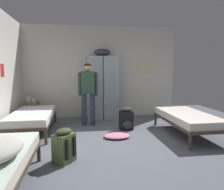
{
  "coord_description": "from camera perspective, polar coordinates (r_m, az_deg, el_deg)",
  "views": [
    {
      "loc": [
        -0.68,
        -4.17,
        1.47
      ],
      "look_at": [
        0.0,
        0.26,
        0.95
      ],
      "focal_mm": 35.55,
      "sensor_mm": 36.0,
      "label": 1
    }
  ],
  "objects": [
    {
      "name": "room_backdrop",
      "position": [
        5.46,
        -14.53,
        5.49
      ],
      "size": [
        4.71,
        5.36,
        2.77
      ],
      "color": "beige",
      "rests_on": "ground_plane"
    },
    {
      "name": "lotion_bottle",
      "position": [
        6.57,
        -19.55,
        -1.07
      ],
      "size": [
        0.05,
        0.05,
        0.15
      ],
      "color": "white",
      "rests_on": "shelf_unit"
    },
    {
      "name": "clothes_pile_pink",
      "position": [
        4.88,
        1.27,
        -10.43
      ],
      "size": [
        0.56,
        0.45,
        0.08
      ],
      "color": "pink",
      "rests_on": "ground_plane"
    },
    {
      "name": "shelf_unit",
      "position": [
        6.67,
        -19.98,
        -3.5
      ],
      "size": [
        0.38,
        0.3,
        0.57
      ],
      "color": "brown",
      "rests_on": "ground_plane"
    },
    {
      "name": "ground_plane",
      "position": [
        4.48,
        0.53,
        -12.56
      ],
      "size": [
        8.48,
        8.48,
        0.0
      ],
      "primitive_type": "plane",
      "color": "#565B66"
    },
    {
      "name": "water_bottle",
      "position": [
        6.65,
        -20.73,
        -0.76
      ],
      "size": [
        0.07,
        0.07,
        0.21
      ],
      "color": "#B2DBEA",
      "rests_on": "shelf_unit"
    },
    {
      "name": "bed_left_rear",
      "position": [
        5.5,
        -19.76,
        -5.2
      ],
      "size": [
        0.9,
        1.9,
        0.49
      ],
      "color": "#473828",
      "rests_on": "ground_plane"
    },
    {
      "name": "backpack_black",
      "position": [
        5.46,
        3.66,
        -6.2
      ],
      "size": [
        0.33,
        0.34,
        0.55
      ],
      "color": "black",
      "rests_on": "ground_plane"
    },
    {
      "name": "bed_right",
      "position": [
        5.29,
        18.88,
        -5.63
      ],
      "size": [
        0.9,
        1.9,
        0.49
      ],
      "color": "#473828",
      "rests_on": "ground_plane"
    },
    {
      "name": "locker_bank",
      "position": [
        6.6,
        -2.51,
        2.26
      ],
      "size": [
        0.9,
        0.55,
        2.07
      ],
      "color": "#8C99A3",
      "rests_on": "ground_plane"
    },
    {
      "name": "backpack_olive",
      "position": [
        3.69,
        -12.35,
        -12.71
      ],
      "size": [
        0.42,
        0.41,
        0.55
      ],
      "color": "#566038",
      "rests_on": "ground_plane"
    },
    {
      "name": "person_traveler",
      "position": [
        5.78,
        -6.18,
        1.74
      ],
      "size": [
        0.51,
        0.24,
        1.63
      ],
      "color": "#2D334C",
      "rests_on": "ground_plane"
    }
  ]
}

